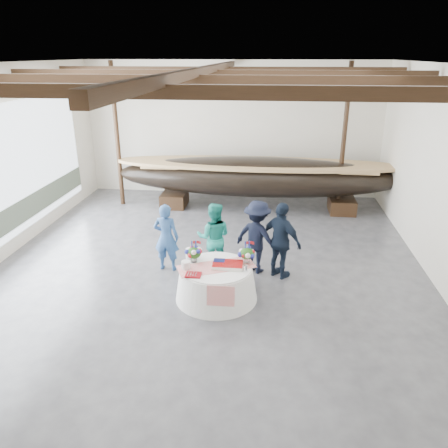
# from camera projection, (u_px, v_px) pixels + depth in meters

# --- Properties ---
(floor) EXTENTS (10.00, 12.00, 0.01)m
(floor) POSITION_uv_depth(u_px,v_px,m) (207.00, 270.00, 10.14)
(floor) COLOR #3D3D42
(floor) RESTS_ON ground
(wall_back) EXTENTS (10.00, 0.02, 4.50)m
(wall_back) POSITION_uv_depth(u_px,v_px,m) (232.00, 130.00, 14.87)
(wall_back) COLOR silver
(wall_back) RESTS_ON ground
(wall_front) EXTENTS (10.00, 0.02, 4.50)m
(wall_front) POSITION_uv_depth(u_px,v_px,m) (102.00, 357.00, 3.77)
(wall_front) COLOR silver
(wall_front) RESTS_ON ground
(ceiling) EXTENTS (10.00, 12.00, 0.01)m
(ceiling) POSITION_uv_depth(u_px,v_px,m) (204.00, 64.00, 8.49)
(ceiling) COLOR white
(ceiling) RESTS_ON wall_back
(pavilion_structure) EXTENTS (9.80, 11.76, 4.50)m
(pavilion_structure) POSITION_uv_depth(u_px,v_px,m) (210.00, 87.00, 9.39)
(pavilion_structure) COLOR black
(pavilion_structure) RESTS_ON ground
(open_bay) EXTENTS (0.03, 7.00, 3.20)m
(open_bay) POSITION_uv_depth(u_px,v_px,m) (17.00, 176.00, 10.91)
(open_bay) COLOR silver
(open_bay) RESTS_ON ground
(longboat_display) EXTENTS (8.96, 1.79, 1.68)m
(longboat_display) POSITION_uv_depth(u_px,v_px,m) (257.00, 176.00, 13.72)
(longboat_display) COLOR black
(longboat_display) RESTS_ON ground
(banquet_table) EXTENTS (1.66, 1.66, 0.72)m
(banquet_table) POSITION_uv_depth(u_px,v_px,m) (216.00, 283.00, 8.84)
(banquet_table) COLOR white
(banquet_table) RESTS_ON ground
(tabletop_items) EXTENTS (1.63, 1.12, 0.40)m
(tabletop_items) POSITION_uv_depth(u_px,v_px,m) (217.00, 257.00, 8.79)
(tabletop_items) COLOR red
(tabletop_items) RESTS_ON banquet_table
(guest_woman_blue) EXTENTS (0.60, 0.42, 1.59)m
(guest_woman_blue) POSITION_uv_depth(u_px,v_px,m) (166.00, 237.00, 9.90)
(guest_woman_blue) COLOR #284D82
(guest_woman_blue) RESTS_ON ground
(guest_woman_teal) EXTENTS (0.79, 0.62, 1.62)m
(guest_woman_teal) POSITION_uv_depth(u_px,v_px,m) (214.00, 237.00, 9.86)
(guest_woman_teal) COLOR #1B8B7B
(guest_woman_teal) RESTS_ON ground
(guest_man_left) EXTENTS (1.26, 1.08, 1.69)m
(guest_man_left) POSITION_uv_depth(u_px,v_px,m) (257.00, 237.00, 9.79)
(guest_man_left) COLOR black
(guest_man_left) RESTS_ON ground
(guest_man_right) EXTENTS (1.07, 0.96, 1.74)m
(guest_man_right) POSITION_uv_depth(u_px,v_px,m) (281.00, 241.00, 9.52)
(guest_man_right) COLOR black
(guest_man_right) RESTS_ON ground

